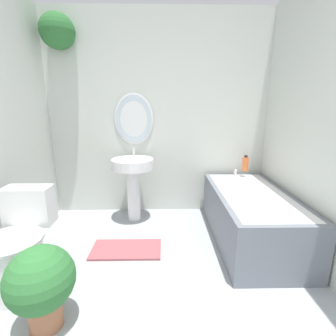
{
  "coord_description": "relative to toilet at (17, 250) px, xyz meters",
  "views": [
    {
      "loc": [
        0.07,
        -0.26,
        1.31
      ],
      "look_at": [
        0.1,
        1.69,
        0.82
      ],
      "focal_mm": 26.0,
      "sensor_mm": 36.0,
      "label": 1
    }
  ],
  "objects": [
    {
      "name": "wall_back",
      "position": [
        0.9,
        1.38,
        1.02
      ],
      "size": [
        2.73,
        0.37,
        2.4
      ],
      "color": "silver",
      "rests_on": "ground_plane"
    },
    {
      "name": "toilet",
      "position": [
        0.0,
        0.0,
        0.0
      ],
      "size": [
        0.44,
        0.61,
        0.7
      ],
      "color": "white",
      "rests_on": "ground_plane"
    },
    {
      "name": "pedestal_sink",
      "position": [
        0.73,
        1.09,
        0.27
      ],
      "size": [
        0.48,
        0.48,
        0.84
      ],
      "color": "white",
      "rests_on": "ground_plane"
    },
    {
      "name": "bathtub",
      "position": [
        1.96,
        0.61,
        -0.02
      ],
      "size": [
        0.71,
        1.41,
        0.58
      ],
      "color": "slate",
      "rests_on": "ground_plane"
    },
    {
      "name": "shampoo_bottle",
      "position": [
        2.06,
        1.18,
        0.38
      ],
      "size": [
        0.07,
        0.07,
        0.19
      ],
      "color": "#DB6633",
      "rests_on": "bathtub"
    },
    {
      "name": "potted_plant",
      "position": [
        0.37,
        -0.38,
        0.03
      ],
      "size": [
        0.39,
        0.39,
        0.53
      ],
      "color": "#9E6042",
      "rests_on": "ground_plane"
    },
    {
      "name": "bath_mat",
      "position": [
        0.73,
        0.43,
        -0.27
      ],
      "size": [
        0.65,
        0.33,
        0.02
      ],
      "color": "#934C51",
      "rests_on": "ground_plane"
    }
  ]
}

